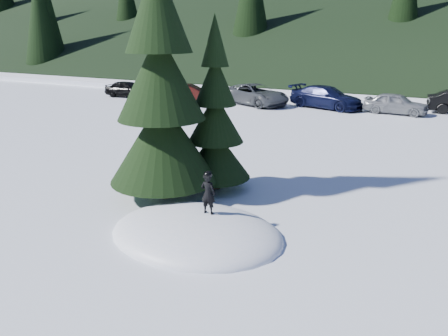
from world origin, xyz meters
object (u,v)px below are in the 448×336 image
at_px(car_3, 326,97).
at_px(car_4, 396,103).
at_px(child_skier, 208,194).
at_px(car_1, 190,94).
at_px(spruce_short, 215,124).
at_px(car_2, 255,94).
at_px(car_0, 128,89).
at_px(spruce_tall, 161,88).

height_order(car_3, car_4, car_3).
distance_m(child_skier, car_4, 19.93).
relative_size(car_1, car_4, 1.04).
bearing_deg(child_skier, spruce_short, -68.70).
height_order(spruce_short, car_2, spruce_short).
bearing_deg(child_skier, car_1, -60.83).
bearing_deg(child_skier, car_4, -99.77).
height_order(child_skier, car_0, child_skier).
distance_m(car_1, car_4, 13.76).
bearing_deg(car_4, car_3, 93.64).
height_order(car_2, car_3, car_3).
bearing_deg(spruce_short, car_0, 136.76).
relative_size(car_0, car_1, 0.94).
distance_m(child_skier, car_0, 24.91).
relative_size(spruce_tall, car_2, 1.68).
height_order(car_1, car_4, car_1).
distance_m(spruce_tall, car_1, 18.94).
xyz_separation_m(car_0, car_4, (19.32, 1.95, 0.01)).
xyz_separation_m(child_skier, car_2, (-7.10, 19.06, -0.28)).
bearing_deg(child_skier, car_3, -87.22).
bearing_deg(spruce_short, car_3, 93.48).
relative_size(spruce_short, car_2, 1.05).
height_order(child_skier, car_4, child_skier).
bearing_deg(car_2, car_4, -62.15).
height_order(child_skier, car_2, child_skier).
bearing_deg(car_1, car_3, -96.28).
relative_size(car_3, car_4, 1.32).
relative_size(spruce_short, car_1, 1.36).
height_order(spruce_tall, car_3, spruce_tall).
bearing_deg(car_4, child_skier, 179.46).
height_order(spruce_tall, spruce_short, spruce_tall).
bearing_deg(car_2, spruce_short, -137.46).
height_order(child_skier, car_3, child_skier).
xyz_separation_m(spruce_tall, car_2, (-4.75, 17.61, -2.61)).
xyz_separation_m(spruce_short, car_4, (3.34, 16.98, -1.46)).
height_order(car_0, car_2, car_2).
xyz_separation_m(car_0, car_3, (14.95, 2.06, 0.09)).
height_order(car_1, car_3, car_3).
height_order(car_0, car_1, car_1).
relative_size(child_skier, car_2, 0.20).
xyz_separation_m(spruce_short, car_3, (-1.04, 17.10, -1.38)).
distance_m(spruce_tall, car_4, 19.08).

